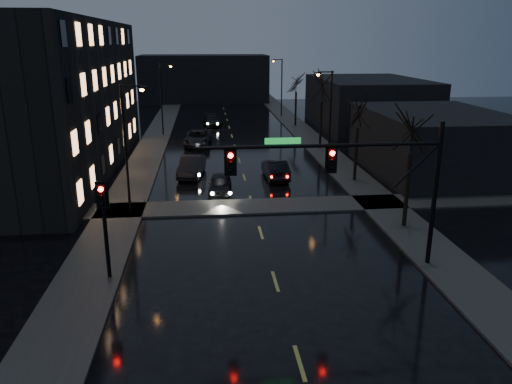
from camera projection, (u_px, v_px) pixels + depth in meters
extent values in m
cube|color=#2D2D2B|center=(148.00, 154.00, 47.43)|extent=(3.00, 140.00, 0.12)
cube|color=#2D2D2B|center=(323.00, 150.00, 49.07)|extent=(3.00, 140.00, 0.12)
cube|color=#2D2D2B|center=(253.00, 206.00, 32.55)|extent=(40.00, 3.00, 0.12)
cube|color=black|center=(36.00, 98.00, 40.17)|extent=(12.00, 30.00, 12.00)
cube|color=black|center=(434.00, 142.00, 40.47)|extent=(10.00, 14.00, 5.00)
cube|color=black|center=(368.00, 103.00, 61.40)|extent=(12.00, 18.00, 6.00)
cube|color=black|center=(204.00, 78.00, 87.73)|extent=(22.00, 10.00, 8.00)
cylinder|color=black|center=(435.00, 196.00, 23.24)|extent=(0.22, 0.22, 7.00)
cylinder|color=black|center=(321.00, 146.00, 21.98)|extent=(11.00, 0.16, 0.16)
cylinder|color=black|center=(417.00, 165.00, 22.70)|extent=(2.05, 0.10, 2.05)
cube|color=#0C591E|center=(283.00, 141.00, 21.74)|extent=(1.60, 0.04, 0.28)
cube|color=black|center=(230.00, 162.00, 21.78)|extent=(0.35, 0.28, 1.05)
sphere|color=#FF0705|center=(231.00, 156.00, 21.53)|extent=(0.22, 0.22, 0.22)
cube|color=black|center=(331.00, 160.00, 22.22)|extent=(0.35, 0.28, 1.05)
sphere|color=#FF0705|center=(333.00, 153.00, 21.97)|extent=(0.22, 0.22, 0.22)
cylinder|color=black|center=(106.00, 234.00, 22.16)|extent=(0.18, 0.18, 4.40)
cube|color=black|center=(102.00, 196.00, 21.64)|extent=(0.35, 0.28, 1.05)
sphere|color=#FF0705|center=(101.00, 189.00, 21.39)|extent=(0.22, 0.22, 0.22)
cylinder|color=black|center=(407.00, 191.00, 28.45)|extent=(0.24, 0.24, 4.40)
cylinder|color=black|center=(356.00, 155.00, 38.01)|extent=(0.24, 0.24, 4.12)
cylinder|color=black|center=(321.00, 126.00, 49.35)|extent=(0.24, 0.24, 4.68)
cylinder|color=black|center=(296.00, 109.00, 62.73)|extent=(0.24, 0.24, 4.29)
cylinder|color=black|center=(126.00, 152.00, 30.17)|extent=(0.16, 0.16, 8.00)
cylinder|color=black|center=(131.00, 86.00, 29.09)|extent=(1.20, 0.10, 0.10)
cube|color=black|center=(142.00, 88.00, 29.18)|extent=(0.50, 0.25, 0.15)
sphere|color=orange|center=(142.00, 89.00, 29.21)|extent=(0.28, 0.28, 0.28)
cylinder|color=black|center=(161.00, 100.00, 55.87)|extent=(0.16, 0.16, 8.00)
cylinder|color=black|center=(165.00, 64.00, 54.79)|extent=(1.20, 0.10, 0.10)
cube|color=black|center=(171.00, 65.00, 54.87)|extent=(0.50, 0.25, 0.15)
sphere|color=orange|center=(171.00, 66.00, 54.90)|extent=(0.28, 0.28, 0.28)
cylinder|color=black|center=(330.00, 118.00, 43.10)|extent=(0.16, 0.16, 8.00)
cylinder|color=black|center=(325.00, 72.00, 41.90)|extent=(1.20, 0.10, 0.10)
cube|color=black|center=(318.00, 73.00, 41.87)|extent=(0.50, 0.25, 0.15)
sphere|color=orange|center=(318.00, 74.00, 41.90)|extent=(0.28, 0.28, 0.28)
cylinder|color=black|center=(282.00, 88.00, 69.74)|extent=(0.16, 0.16, 8.00)
cylinder|color=black|center=(278.00, 60.00, 68.55)|extent=(1.20, 0.10, 0.10)
cube|color=black|center=(273.00, 60.00, 68.52)|extent=(0.50, 0.25, 0.15)
sphere|color=orange|center=(273.00, 61.00, 68.55)|extent=(0.28, 0.28, 0.28)
imported|color=black|center=(220.00, 184.00, 35.40)|extent=(1.86, 4.03, 1.34)
imported|color=black|center=(192.00, 166.00, 39.87)|extent=(2.32, 5.03, 1.60)
imported|color=black|center=(198.00, 138.00, 51.41)|extent=(2.90, 5.73, 1.55)
imported|color=black|center=(212.00, 121.00, 63.12)|extent=(2.38, 4.96, 1.40)
imported|color=black|center=(275.00, 169.00, 39.19)|extent=(1.78, 4.61, 1.50)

